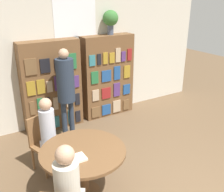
{
  "coord_description": "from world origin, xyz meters",
  "views": [
    {
      "loc": [
        -2.15,
        -1.48,
        2.61
      ],
      "look_at": [
        -0.1,
        1.93,
        1.05
      ],
      "focal_mm": 42.0,
      "sensor_mm": 36.0,
      "label": 1
    }
  ],
  "objects": [
    {
      "name": "open_book_on_table",
      "position": [
        -1.13,
        1.07,
        0.72
      ],
      "size": [
        0.24,
        0.18,
        0.03
      ],
      "color": "silver",
      "rests_on": "reading_table"
    },
    {
      "name": "bookshelf_right",
      "position": [
        0.64,
        3.34,
        0.9
      ],
      "size": [
        1.17,
        0.34,
        1.8
      ],
      "color": "brown",
      "rests_on": "ground_plane"
    },
    {
      "name": "seated_reader_left",
      "position": [
        -1.18,
        1.92,
        0.68
      ],
      "size": [
        0.31,
        0.38,
        1.23
      ],
      "rotation": [
        0.0,
        0.0,
        -2.84
      ],
      "color": "#B2B7C6",
      "rests_on": "ground_plane"
    },
    {
      "name": "bookshelf_left",
      "position": [
        -0.65,
        3.34,
        0.9
      ],
      "size": [
        1.17,
        0.34,
        1.8
      ],
      "color": "brown",
      "rests_on": "ground_plane"
    },
    {
      "name": "reading_table",
      "position": [
        -0.96,
        1.23,
        0.58
      ],
      "size": [
        1.14,
        1.14,
        0.7
      ],
      "color": "brown",
      "rests_on": "ground_plane"
    },
    {
      "name": "wall_back",
      "position": [
        0.0,
        3.54,
        1.51
      ],
      "size": [
        6.4,
        0.07,
        3.0
      ],
      "color": "beige",
      "rests_on": "ground_plane"
    },
    {
      "name": "flower_vase",
      "position": [
        0.72,
        3.35,
        2.12
      ],
      "size": [
        0.32,
        0.32,
        0.5
      ],
      "color": "#475166",
      "rests_on": "bookshelf_right"
    },
    {
      "name": "seated_reader_right",
      "position": [
        -1.4,
        0.64,
        0.71
      ],
      "size": [
        0.41,
        0.42,
        1.24
      ],
      "rotation": [
        0.0,
        0.0,
        -0.64
      ],
      "color": "beige",
      "rests_on": "ground_plane"
    },
    {
      "name": "librarian_standing",
      "position": [
        -0.54,
        2.84,
        1.06
      ],
      "size": [
        0.33,
        0.6,
        1.72
      ],
      "color": "#232D3D",
      "rests_on": "ground_plane"
    },
    {
      "name": "chair_left_side",
      "position": [
        -1.23,
        2.1,
        0.48
      ],
      "size": [
        0.5,
        0.5,
        0.87
      ],
      "rotation": [
        0.0,
        0.0,
        -2.84
      ],
      "color": "brown",
      "rests_on": "ground_plane"
    }
  ]
}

